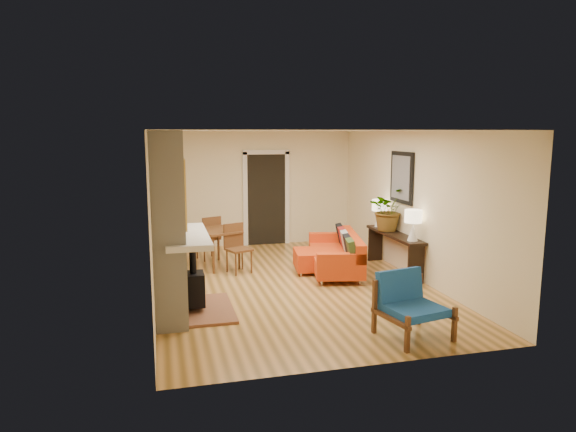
% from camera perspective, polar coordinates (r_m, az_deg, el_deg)
% --- Properties ---
extents(room_shell, '(6.50, 6.50, 6.50)m').
position_cam_1_polar(room_shell, '(11.30, -0.07, 2.51)').
color(room_shell, tan).
rests_on(room_shell, ground).
extents(fireplace, '(1.09, 1.68, 2.60)m').
position_cam_1_polar(fireplace, '(7.36, -12.90, -1.39)').
color(fireplace, white).
rests_on(fireplace, ground).
extents(sofa, '(1.24, 2.09, 0.77)m').
position_cam_1_polar(sofa, '(9.63, 5.69, -4.19)').
color(sofa, silver).
rests_on(sofa, ground).
extents(ottoman, '(0.87, 0.87, 0.39)m').
position_cam_1_polar(ottoman, '(9.65, 3.11, -4.81)').
color(ottoman, silver).
rests_on(ottoman, ground).
extents(blue_chair, '(0.92, 0.90, 0.82)m').
position_cam_1_polar(blue_chair, '(6.82, 13.24, -9.22)').
color(blue_chair, brown).
rests_on(blue_chair, ground).
extents(dining_table, '(1.12, 1.70, 0.90)m').
position_cam_1_polar(dining_table, '(9.99, -7.67, -2.24)').
color(dining_table, brown).
rests_on(dining_table, ground).
extents(console_table, '(0.34, 1.85, 0.72)m').
position_cam_1_polar(console_table, '(9.74, 11.74, -2.74)').
color(console_table, black).
rests_on(console_table, ground).
extents(lamp_near, '(0.30, 0.30, 0.54)m').
position_cam_1_polar(lamp_near, '(9.05, 13.74, -0.60)').
color(lamp_near, white).
rests_on(lamp_near, console_table).
extents(lamp_far, '(0.30, 0.30, 0.54)m').
position_cam_1_polar(lamp_far, '(10.28, 10.13, 0.69)').
color(lamp_far, white).
rests_on(lamp_far, console_table).
extents(houseplant, '(0.93, 0.88, 0.82)m').
position_cam_1_polar(houseplant, '(9.89, 11.07, 0.75)').
color(houseplant, '#1E5919').
rests_on(houseplant, console_table).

